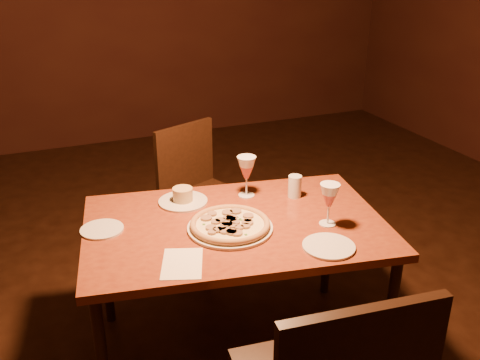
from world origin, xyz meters
name	(u,v)px	position (x,y,z in m)	size (l,w,h in m)	color
dining_table	(235,235)	(0.04, 0.24, 0.62)	(1.40, 1.03, 0.68)	brown
chair_far	(199,190)	(0.15, 1.05, 0.48)	(0.53, 0.53, 0.84)	black
pizza_plate	(230,225)	(0.00, 0.19, 0.70)	(0.36, 0.36, 0.04)	silver
ramekin_saucer	(183,198)	(-0.10, 0.51, 0.71)	(0.23, 0.23, 0.07)	silver
wine_glass_far	(246,176)	(0.20, 0.47, 0.78)	(0.09, 0.09, 0.20)	#BA4E4D
wine_glass_right	(329,204)	(0.40, 0.07, 0.78)	(0.08, 0.08, 0.19)	#BA4E4D
water_tumbler	(295,186)	(0.40, 0.37, 0.74)	(0.06, 0.06, 0.11)	silver
side_plate_left	(102,229)	(-0.50, 0.39, 0.69)	(0.18, 0.18, 0.01)	silver
side_plate_near	(329,246)	(0.30, -0.10, 0.69)	(0.21, 0.21, 0.01)	silver
menu_card	(182,263)	(-0.26, 0.01, 0.68)	(0.15, 0.22, 0.00)	silver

